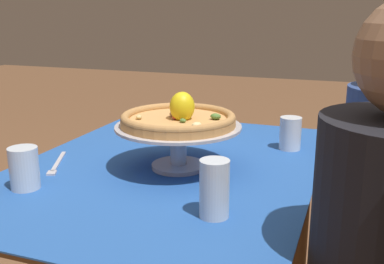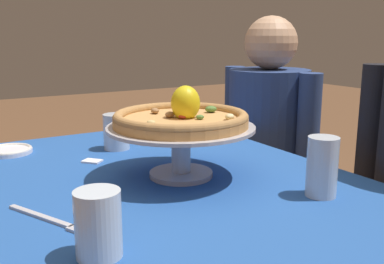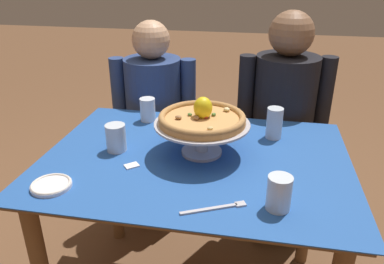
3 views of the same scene
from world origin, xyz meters
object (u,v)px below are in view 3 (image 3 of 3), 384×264
at_px(pizza, 202,118).
at_px(diner_right, 280,136).
at_px(pizza_stand, 202,131).
at_px(water_glass_back_right, 274,125).
at_px(dinner_fork, 217,208).
at_px(water_glass_front_right, 279,195).
at_px(sugar_packet, 132,166).
at_px(water_glass_side_left, 116,139).
at_px(diner_left, 155,131).
at_px(side_plate, 51,185).
at_px(water_glass_back_left, 148,111).

relative_size(pizza, diner_right, 0.27).
height_order(pizza_stand, water_glass_back_right, water_glass_back_right).
relative_size(pizza, dinner_fork, 1.68).
distance_m(water_glass_front_right, sugar_packet, 0.54).
relative_size(pizza, water_glass_side_left, 3.02).
xyz_separation_m(water_glass_side_left, water_glass_front_right, (0.62, -0.27, -0.00)).
xyz_separation_m(dinner_fork, diner_left, (-0.47, 0.94, -0.21)).
height_order(water_glass_front_right, dinner_fork, water_glass_front_right).
relative_size(water_glass_back_right, water_glass_front_right, 1.20).
bearing_deg(dinner_fork, side_plate, 178.43).
relative_size(pizza_stand, dinner_fork, 1.86).
relative_size(pizza, diner_left, 0.28).
height_order(water_glass_back_left, sugar_packet, water_glass_back_left).
relative_size(water_glass_back_right, diner_left, 0.11).
bearing_deg(diner_left, water_glass_back_left, -78.33).
xyz_separation_m(water_glass_front_right, diner_right, (0.04, 0.87, -0.21)).
distance_m(side_plate, diner_right, 1.20).
distance_m(pizza, dinner_fork, 0.39).
relative_size(water_glass_back_left, sugar_packet, 2.16).
xyz_separation_m(water_glass_back_left, sugar_packet, (0.07, -0.43, -0.05)).
relative_size(pizza_stand, diner_right, 0.30).
relative_size(pizza_stand, pizza, 1.11).
xyz_separation_m(pizza, water_glass_front_right, (0.28, -0.31, -0.10)).
distance_m(pizza, diner_left, 0.78).
bearing_deg(dinner_fork, water_glass_front_right, 11.50).
xyz_separation_m(pizza, diner_left, (-0.36, 0.59, -0.35)).
bearing_deg(dinner_fork, diner_left, 116.61).
relative_size(water_glass_back_left, side_plate, 0.81).
height_order(water_glass_back_right, water_glass_back_left, water_glass_back_right).
relative_size(water_glass_back_right, dinner_fork, 0.68).
height_order(water_glass_back_right, sugar_packet, water_glass_back_right).
height_order(water_glass_back_left, dinner_fork, water_glass_back_left).
relative_size(pizza_stand, water_glass_back_right, 2.75).
height_order(pizza, side_plate, pizza).
bearing_deg(water_glass_front_right, sugar_packet, 162.75).
bearing_deg(water_glass_side_left, water_glass_back_left, 83.82).
bearing_deg(diner_right, water_glass_side_left, -137.83).
bearing_deg(water_glass_front_right, water_glass_back_right, 91.18).
xyz_separation_m(pizza, side_plate, (-0.45, -0.33, -0.14)).
distance_m(water_glass_back_right, water_glass_back_left, 0.58).
distance_m(pizza, water_glass_front_right, 0.43).
xyz_separation_m(pizza_stand, water_glass_front_right, (0.28, -0.31, -0.05)).
distance_m(pizza_stand, water_glass_back_right, 0.34).
distance_m(dinner_fork, sugar_packet, 0.39).
relative_size(water_glass_side_left, diner_right, 0.09).
height_order(water_glass_side_left, side_plate, water_glass_side_left).
xyz_separation_m(side_plate, diner_left, (0.09, 0.92, -0.21)).
xyz_separation_m(water_glass_back_right, diner_left, (-0.64, 0.39, -0.26)).
distance_m(sugar_packet, diner_left, 0.78).
distance_m(pizza, diner_right, 0.72).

